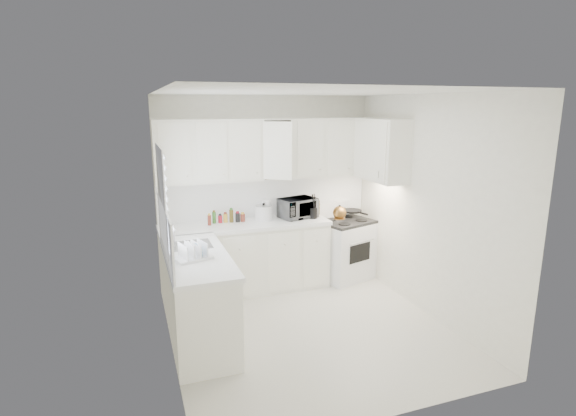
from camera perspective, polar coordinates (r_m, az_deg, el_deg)
name	(u,v)px	position (r m, az deg, el deg)	size (l,w,h in m)	color
floor	(309,328)	(5.28, 2.64, -14.99)	(3.20, 3.20, 0.00)	silver
ceiling	(311,92)	(4.67, 2.98, 14.50)	(3.20, 3.20, 0.00)	white
wall_back	(266,191)	(6.29, -2.75, 2.17)	(3.00, 3.00, 0.00)	white
wall_front	(392,266)	(3.45, 13.02, -7.22)	(3.00, 3.00, 0.00)	white
wall_left	(165,230)	(4.48, -15.28, -2.69)	(3.20, 3.20, 0.00)	white
wall_right	(428,207)	(5.55, 17.29, 0.14)	(3.20, 3.20, 0.00)	white
window_blinds	(163,197)	(4.76, -15.56, 1.31)	(0.06, 0.96, 1.06)	white
lower_cabinets_back	(246,259)	(6.13, -5.36, -6.40)	(2.22, 0.60, 0.90)	white
lower_cabinets_left	(198,299)	(4.98, -11.38, -11.29)	(0.60, 1.60, 0.90)	white
countertop_back	(245,225)	(5.98, -5.43, -2.13)	(2.24, 0.64, 0.05)	white
countertop_left	(197,257)	(4.81, -11.51, -6.10)	(0.64, 1.62, 0.05)	white
backsplash_back	(267,196)	(6.29, -2.72, 1.48)	(2.98, 0.02, 0.55)	white
backsplash_left	(165,232)	(4.69, -15.30, -2.94)	(0.02, 1.60, 0.55)	white
upper_cabinets_back	(270,179)	(6.10, -2.32, 3.74)	(3.00, 0.33, 0.80)	white
upper_cabinets_right	(380,180)	(6.08, 11.56, 3.47)	(0.33, 0.90, 0.80)	white
sink	(191,235)	(5.09, -12.15, -3.33)	(0.42, 0.38, 0.30)	gray
stove	(345,241)	(6.54, 7.25, -4.23)	(0.72, 0.59, 1.11)	white
tea_kettle	(340,212)	(6.20, 6.55, -0.47)	(0.23, 0.19, 0.21)	olive
frying_pan	(352,210)	(6.65, 8.11, -0.29)	(0.28, 0.48, 0.04)	black
microwave	(298,206)	(6.19, 1.24, 0.28)	(0.49, 0.27, 0.33)	gray
rice_cooker	(264,211)	(6.08, -3.10, -0.45)	(0.23, 0.23, 0.23)	white
paper_towel	(266,209)	(6.15, -2.77, -0.12)	(0.12, 0.12, 0.27)	white
utensil_crock	(313,206)	(6.15, 3.23, 0.28)	(0.12, 0.12, 0.35)	black
dish_rack	(192,250)	(4.65, -12.07, -5.19)	(0.35, 0.27, 0.19)	white
spice_left_0	(209,219)	(5.99, -10.03, -1.35)	(0.06, 0.06, 0.13)	maroon
spice_left_1	(216,220)	(5.91, -9.16, -1.50)	(0.06, 0.06, 0.13)	#347426
spice_left_2	(220,218)	(6.01, -8.62, -1.24)	(0.06, 0.06, 0.13)	#A51626
spice_left_3	(227,219)	(5.94, -7.74, -1.39)	(0.06, 0.06, 0.13)	gold
spice_left_4	(231,217)	(6.04, -7.22, -1.13)	(0.06, 0.06, 0.13)	brown
spice_left_5	(238,218)	(5.97, -6.33, -1.27)	(0.06, 0.06, 0.13)	black
spice_left_6	(242,216)	(6.07, -5.84, -1.02)	(0.06, 0.06, 0.13)	maroon
sauce_right_0	(308,208)	(6.40, 2.61, 0.03)	(0.06, 0.06, 0.19)	#A51626
sauce_right_1	(314,208)	(6.37, 3.27, -0.05)	(0.06, 0.06, 0.19)	gold
sauce_right_2	(316,207)	(6.44, 3.52, 0.10)	(0.06, 0.06, 0.19)	brown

